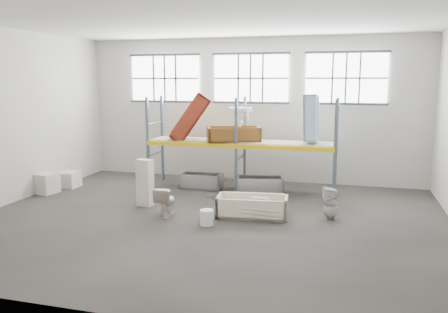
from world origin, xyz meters
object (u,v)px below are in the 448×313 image
(toilet_white, at_px, (331,203))
(steel_tub_right, at_px, (260,185))
(rust_tub_flat, at_px, (234,134))
(cistern_tall, at_px, (145,183))
(steel_tub_left, at_px, (202,181))
(toilet_beige, at_px, (165,201))
(carton_near, at_px, (44,183))
(blue_tub_upright, at_px, (311,118))
(bucket, at_px, (207,217))
(bathtub_beige, at_px, (252,206))

(toilet_white, height_order, steel_tub_right, toilet_white)
(toilet_white, relative_size, rust_tub_flat, 0.50)
(cistern_tall, relative_size, steel_tub_left, 0.99)
(toilet_white, height_order, steel_tub_left, toilet_white)
(steel_tub_left, xyz_separation_m, steel_tub_right, (1.99, -0.16, 0.02))
(toilet_beige, height_order, carton_near, toilet_beige)
(blue_tub_upright, relative_size, bucket, 3.68)
(blue_tub_upright, distance_m, bucket, 5.00)
(bathtub_beige, xyz_separation_m, rust_tub_flat, (-1.23, 2.80, 1.55))
(bucket, xyz_separation_m, carton_near, (-5.95, 1.73, 0.13))
(steel_tub_right, xyz_separation_m, carton_near, (-6.59, -1.77, 0.06))
(toilet_beige, xyz_separation_m, steel_tub_right, (1.93, 3.02, -0.13))
(steel_tub_left, xyz_separation_m, rust_tub_flat, (1.05, 0.15, 1.57))
(blue_tub_upright, height_order, bucket, blue_tub_upright)
(toilet_white, bearing_deg, carton_near, -109.69)
(carton_near, bearing_deg, bucket, -16.25)
(cistern_tall, xyz_separation_m, bucket, (2.22, -1.22, -0.47))
(bucket, bearing_deg, blue_tub_upright, 61.62)
(toilet_beige, xyz_separation_m, rust_tub_flat, (0.99, 3.33, 1.43))
(carton_near, bearing_deg, bathtub_beige, -5.96)
(bucket, bearing_deg, steel_tub_right, 79.71)
(rust_tub_flat, bearing_deg, carton_near, -159.73)
(rust_tub_flat, relative_size, carton_near, 2.24)
(rust_tub_flat, bearing_deg, bathtub_beige, -66.34)
(bathtub_beige, height_order, steel_tub_right, bathtub_beige)
(cistern_tall, distance_m, toilet_white, 5.14)
(toilet_beige, bearing_deg, toilet_white, -171.95)
(cistern_tall, bearing_deg, bucket, -19.31)
(cistern_tall, height_order, carton_near, cistern_tall)
(steel_tub_left, relative_size, rust_tub_flat, 0.80)
(toilet_white, distance_m, steel_tub_right, 3.13)
(steel_tub_right, distance_m, blue_tub_upright, 2.64)
(bathtub_beige, bearing_deg, rust_tub_flat, 106.88)
(toilet_beige, height_order, rust_tub_flat, rust_tub_flat)
(toilet_beige, relative_size, blue_tub_upright, 0.55)
(bathtub_beige, height_order, blue_tub_upright, blue_tub_upright)
(toilet_beige, height_order, steel_tub_right, toilet_beige)
(steel_tub_right, bearing_deg, steel_tub_left, 175.45)
(steel_tub_left, xyz_separation_m, blue_tub_upright, (3.48, 0.28, 2.15))
(toilet_white, bearing_deg, steel_tub_right, -150.54)
(steel_tub_left, bearing_deg, steel_tub_right, -4.55)
(bathtub_beige, bearing_deg, steel_tub_left, 123.88)
(steel_tub_left, distance_m, blue_tub_upright, 4.10)
(toilet_beige, relative_size, carton_near, 1.04)
(bathtub_beige, height_order, cistern_tall, cistern_tall)
(cistern_tall, height_order, bucket, cistern_tall)
(toilet_beige, distance_m, steel_tub_left, 3.18)
(bathtub_beige, distance_m, blue_tub_upright, 3.82)
(blue_tub_upright, relative_size, carton_near, 1.90)
(blue_tub_upright, xyz_separation_m, bucket, (-2.13, -3.95, -2.20))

